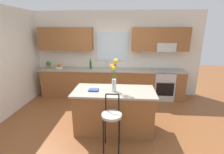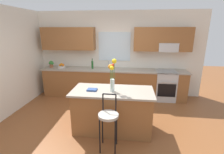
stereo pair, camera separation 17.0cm
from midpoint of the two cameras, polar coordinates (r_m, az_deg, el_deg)
name	(u,v)px [view 1 (the left image)]	position (r m, az deg, el deg)	size (l,w,h in m)	color
ground_plane	(106,125)	(3.98, -3.34, -16.24)	(14.00, 14.00, 0.00)	brown
wall_left	(1,64)	(4.79, -35.15, 3.86)	(0.12, 4.60, 2.70)	silver
back_wall_assembly	(113,50)	(5.36, -0.43, 9.54)	(5.60, 0.50, 2.70)	silver
counter_run	(112,83)	(5.31, -1.02, -2.06)	(4.56, 0.64, 0.92)	brown
sink_faucet	(107,64)	(5.32, -2.77, 4.58)	(0.02, 0.13, 0.23)	#B7BABC
oven_range	(163,85)	(5.39, 16.45, -2.53)	(0.60, 0.64, 0.92)	#B7BABC
kitchen_island	(114,110)	(3.59, -0.70, -11.48)	(1.69, 0.80, 0.92)	brown
bar_stool_near	(112,118)	(2.98, -1.78, -14.01)	(0.36, 0.36, 1.04)	black
flower_vase	(114,74)	(3.24, -0.81, 0.98)	(0.17, 0.16, 0.67)	silver
cookbook	(94,90)	(3.41, -7.87, -4.51)	(0.20, 0.15, 0.03)	navy
fruit_bowl_oranges	(59,67)	(5.60, -18.74, 3.42)	(0.24, 0.24, 0.16)	silver
bottle_olive_oil	(91,65)	(5.26, -8.38, 4.21)	(0.06, 0.06, 0.33)	#1E5923
potted_plant_small	(48,64)	(5.73, -22.06, 4.14)	(0.18, 0.12, 0.23)	#9E5B3D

